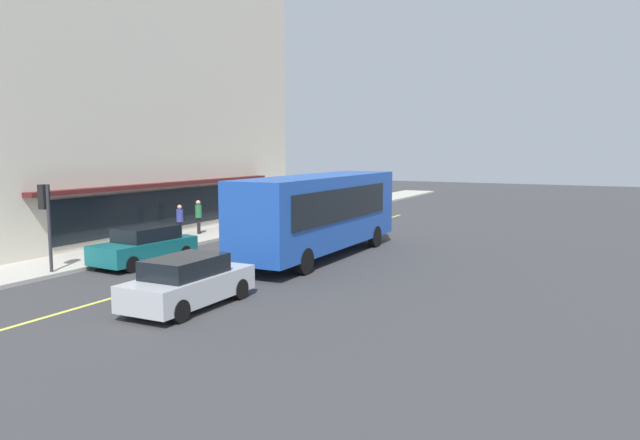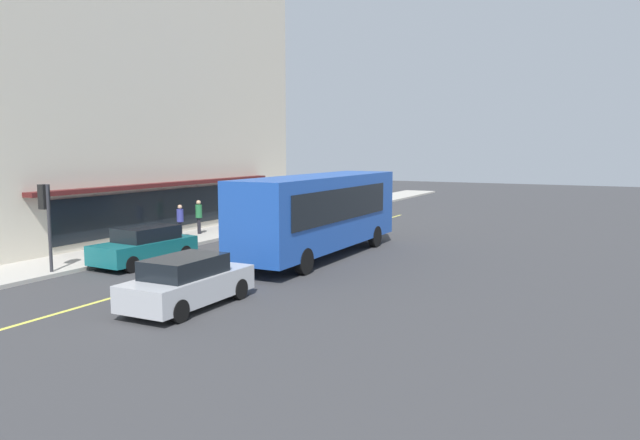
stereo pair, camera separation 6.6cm
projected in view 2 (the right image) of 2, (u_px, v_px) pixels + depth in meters
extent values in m
plane|color=#38383A|center=(259.00, 256.00, 26.20)|extent=(120.00, 120.00, 0.00)
cube|color=#B2ADA3|center=(159.00, 244.00, 28.79)|extent=(80.00, 3.19, 0.15)
cube|color=#D8D14C|center=(259.00, 255.00, 26.20)|extent=(36.00, 0.16, 0.01)
cube|color=beige|center=(102.00, 95.00, 32.91)|extent=(24.27, 9.03, 15.08)
cube|color=#4C1919|center=(171.00, 184.00, 31.30)|extent=(16.99, 0.70, 0.20)
cube|color=black|center=(169.00, 209.00, 31.55)|extent=(14.56, 0.08, 2.00)
cube|color=#1E4CAD|center=(320.00, 211.00, 25.65)|extent=(11.02, 2.60, 3.00)
cube|color=black|center=(369.00, 194.00, 30.43)|extent=(0.14, 2.10, 1.80)
cube|color=black|center=(291.00, 202.00, 25.91)|extent=(8.80, 0.14, 1.32)
cube|color=black|center=(344.00, 204.00, 24.77)|extent=(8.80, 0.14, 1.32)
cube|color=#0CF259|center=(369.00, 176.00, 30.39)|extent=(0.10, 1.90, 0.36)
cube|color=#2D2D33|center=(369.00, 225.00, 30.71)|extent=(0.18, 2.40, 0.40)
cylinder|color=black|center=(332.00, 233.00, 29.45)|extent=(1.00, 0.31, 1.00)
cylinder|color=black|center=(375.00, 236.00, 28.44)|extent=(1.00, 0.31, 1.00)
cylinder|color=black|center=(253.00, 256.00, 23.22)|extent=(1.00, 0.31, 1.00)
cylinder|color=black|center=(304.00, 261.00, 22.20)|extent=(1.00, 0.31, 1.00)
cylinder|color=#2D2D33|center=(49.00, 229.00, 21.84)|extent=(0.12, 0.12, 3.20)
cube|color=black|center=(44.00, 197.00, 21.80)|extent=(0.30, 0.30, 0.90)
sphere|color=red|center=(40.00, 189.00, 21.84)|extent=(0.18, 0.18, 0.18)
sphere|color=orange|center=(41.00, 197.00, 21.88)|extent=(0.18, 0.18, 0.18)
sphere|color=green|center=(41.00, 204.00, 21.91)|extent=(0.18, 0.18, 0.18)
cube|color=#B7BABF|center=(188.00, 287.00, 17.68)|extent=(4.32, 1.85, 0.75)
cube|color=black|center=(185.00, 266.00, 17.47)|extent=(2.42, 1.54, 0.55)
cylinder|color=black|center=(197.00, 284.00, 19.34)|extent=(0.64, 0.23, 0.64)
cylinder|color=black|center=(239.00, 289.00, 18.61)|extent=(0.64, 0.23, 0.64)
cylinder|color=black|center=(133.00, 304.00, 16.83)|extent=(0.64, 0.23, 0.64)
cylinder|color=black|center=(179.00, 311.00, 16.09)|extent=(0.64, 0.23, 0.64)
cube|color=#14666B|center=(144.00, 250.00, 24.14)|extent=(4.40, 2.05, 0.75)
cube|color=black|center=(147.00, 233.00, 24.19)|extent=(2.49, 1.65, 0.55)
cylinder|color=black|center=(131.00, 264.00, 22.55)|extent=(0.65, 0.26, 0.64)
cylinder|color=black|center=(102.00, 260.00, 23.38)|extent=(0.65, 0.26, 0.64)
cylinder|color=black|center=(184.00, 253.00, 24.97)|extent=(0.65, 0.26, 0.64)
cylinder|color=black|center=(156.00, 250.00, 25.80)|extent=(0.65, 0.26, 0.64)
cylinder|color=black|center=(181.00, 230.00, 30.40)|extent=(0.18, 0.18, 0.81)
cylinder|color=#33388C|center=(180.00, 216.00, 30.31)|extent=(0.34, 0.34, 0.64)
sphere|color=tan|center=(180.00, 207.00, 30.26)|extent=(0.23, 0.23, 0.23)
cylinder|color=black|center=(199.00, 226.00, 31.70)|extent=(0.18, 0.18, 0.86)
cylinder|color=#26723F|center=(199.00, 211.00, 31.61)|extent=(0.34, 0.34, 0.68)
sphere|color=tan|center=(199.00, 203.00, 31.55)|extent=(0.24, 0.24, 0.24)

